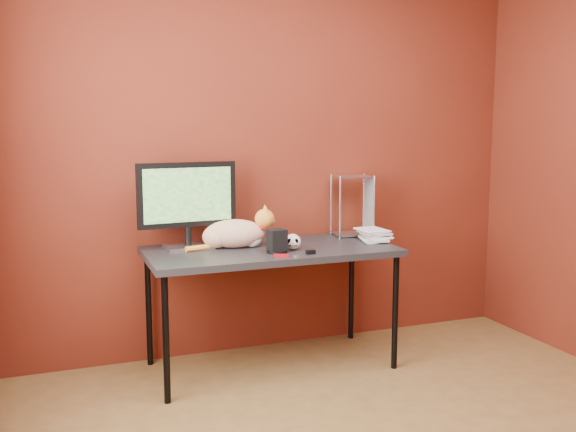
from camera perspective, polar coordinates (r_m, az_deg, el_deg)
name	(u,v)px	position (r m, az deg, el deg)	size (l,w,h in m)	color
room	(418,137)	(2.65, 11.46, 6.86)	(3.52, 3.52, 2.61)	brown
desk	(271,256)	(3.91, -1.54, -3.59)	(1.50, 0.70, 0.75)	black
monitor	(187,201)	(3.89, -8.94, 1.35)	(0.60, 0.21, 0.52)	#A1A1A5
cat	(235,233)	(3.91, -4.73, -1.53)	(0.55, 0.27, 0.26)	#C7632A
skull_mug	(293,242)	(3.83, 0.42, -2.30)	(0.10, 0.11, 0.10)	white
speaker	(277,242)	(3.74, -0.99, -2.32)	(0.12, 0.12, 0.14)	black
book_stack	(363,174)	(4.10, 6.70, 3.75)	(0.21, 0.25, 0.87)	beige
wire_rack	(352,205)	(4.32, 5.73, 0.95)	(0.26, 0.22, 0.41)	#A1A1A5
pocket_knife	(281,256)	(3.63, -0.60, -3.54)	(0.08, 0.02, 0.02)	#A60C15
black_gadget	(311,252)	(3.72, 2.03, -3.22)	(0.05, 0.03, 0.02)	black
washer	(297,256)	(3.65, 0.79, -3.60)	(0.04, 0.04, 0.00)	#A1A1A5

